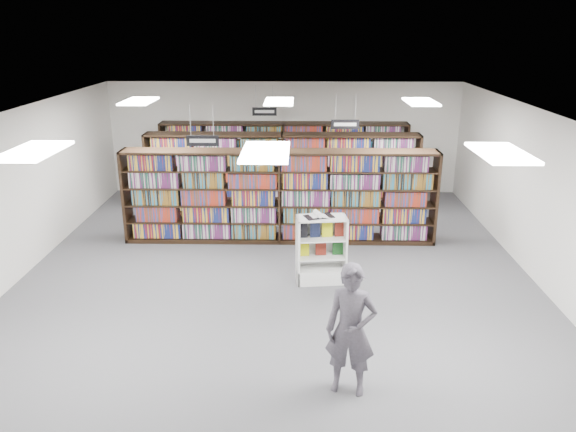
{
  "coord_description": "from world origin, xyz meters",
  "views": [
    {
      "loc": [
        0.43,
        -10.05,
        4.7
      ],
      "look_at": [
        0.22,
        0.5,
        1.1
      ],
      "focal_mm": 35.0,
      "sensor_mm": 36.0,
      "label": 1
    }
  ],
  "objects_px": {
    "endcap_display": "(321,259)",
    "shopper": "(351,330)",
    "bookshelf_row_near": "(280,196)",
    "open_book": "(318,215)"
  },
  "relations": [
    {
      "from": "open_book",
      "to": "shopper",
      "type": "distance_m",
      "value": 3.48
    },
    {
      "from": "open_book",
      "to": "shopper",
      "type": "bearing_deg",
      "value": -104.61
    },
    {
      "from": "shopper",
      "to": "bookshelf_row_near",
      "type": "bearing_deg",
      "value": 114.68
    },
    {
      "from": "endcap_display",
      "to": "shopper",
      "type": "xyz_separation_m",
      "value": [
        0.26,
        -3.45,
        0.47
      ]
    },
    {
      "from": "endcap_display",
      "to": "shopper",
      "type": "height_order",
      "value": "shopper"
    },
    {
      "from": "endcap_display",
      "to": "open_book",
      "type": "height_order",
      "value": "open_book"
    },
    {
      "from": "open_book",
      "to": "shopper",
      "type": "xyz_separation_m",
      "value": [
        0.32,
        -3.44,
        -0.42
      ]
    },
    {
      "from": "bookshelf_row_near",
      "to": "open_book",
      "type": "distance_m",
      "value": 2.31
    },
    {
      "from": "endcap_display",
      "to": "shopper",
      "type": "relative_size",
      "value": 0.71
    },
    {
      "from": "bookshelf_row_near",
      "to": "endcap_display",
      "type": "relative_size",
      "value": 5.34
    }
  ]
}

